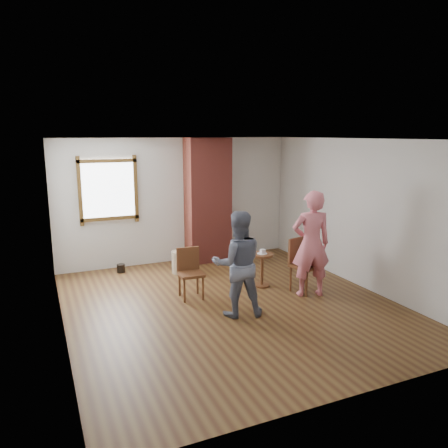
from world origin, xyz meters
The scene contains 12 objects.
ground centered at (0.00, 0.00, 0.00)m, with size 5.50×5.50×0.00m, color brown.
room_shell centered at (-0.06, 0.61, 1.81)m, with size 5.04×5.52×2.62m.
brick_chimney centered at (0.60, 2.50, 1.30)m, with size 0.90×0.50×2.60m, color #AF483E.
stoneware_crock centered at (-0.22, 1.91, 0.22)m, with size 0.33×0.33×0.43m, color tan.
dark_pot centered at (-1.29, 2.40, 0.08)m, with size 0.16×0.16×0.16m, color black.
dining_chair_left centered at (-0.47, 0.62, 0.47)m, with size 0.41×0.41×0.83m.
dining_chair_right centered at (1.41, 0.13, 0.52)m, with size 0.54×0.54×0.92m.
side_table centered at (0.87, 0.59, 0.40)m, with size 0.40×0.40×0.60m.
cake_plate centered at (0.87, 0.59, 0.60)m, with size 0.18×0.18×0.01m, color white.
cake_slice centered at (0.88, 0.59, 0.64)m, with size 0.08×0.07×0.06m, color white.
man centered at (-0.06, -0.37, 0.79)m, with size 0.77×0.60×1.59m, color #131C36.
person_pink centered at (1.40, -0.12, 0.89)m, with size 0.65×0.43×1.78m, color pink.
Camera 1 is at (-2.73, -5.95, 2.68)m, focal length 35.00 mm.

